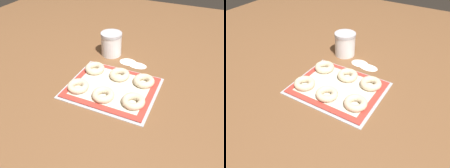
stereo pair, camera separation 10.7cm
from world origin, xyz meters
TOP-DOWN VIEW (x-y plane):
  - ground_plane at (0.00, 0.00)m, footprint 2.80×2.80m
  - baking_tray at (-0.02, 0.02)m, footprint 0.41×0.34m
  - baking_mat at (-0.02, 0.02)m, footprint 0.39×0.32m
  - bagel_front_left at (-0.15, -0.06)m, footprint 0.10×0.10m
  - bagel_front_center at (-0.02, -0.07)m, footprint 0.10×0.10m
  - bagel_front_right at (0.11, -0.06)m, footprint 0.10×0.10m
  - bagel_back_left at (-0.15, 0.10)m, footprint 0.10×0.10m
  - bagel_back_center at (-0.02, 0.10)m, footprint 0.10×0.10m
  - bagel_back_right at (0.11, 0.10)m, footprint 0.10×0.10m
  - flour_canister at (-0.16, 0.31)m, footprint 0.12×0.12m
  - flour_patch_near at (0.02, 0.25)m, footprint 0.10×0.06m
  - flour_patch_far at (-0.03, 0.27)m, footprint 0.10×0.07m

SIDE VIEW (x-z plane):
  - ground_plane at x=0.00m, z-range 0.00..0.00m
  - flour_patch_near at x=0.02m, z-range 0.00..0.00m
  - flour_patch_far at x=-0.03m, z-range 0.00..0.00m
  - baking_tray at x=-0.02m, z-range 0.00..0.01m
  - baking_mat at x=-0.02m, z-range 0.01..0.01m
  - bagel_front_left at x=-0.15m, z-range 0.01..0.04m
  - bagel_front_center at x=-0.02m, z-range 0.01..0.04m
  - bagel_front_right at x=0.11m, z-range 0.01..0.04m
  - bagel_back_left at x=-0.15m, z-range 0.01..0.04m
  - bagel_back_center at x=-0.02m, z-range 0.01..0.04m
  - bagel_back_right at x=0.11m, z-range 0.01..0.04m
  - flour_canister at x=-0.16m, z-range 0.00..0.13m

